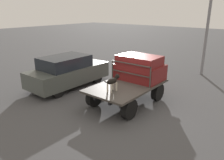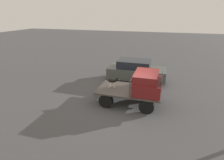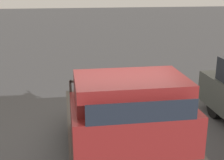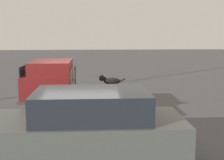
{
  "view_description": "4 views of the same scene",
  "coord_description": "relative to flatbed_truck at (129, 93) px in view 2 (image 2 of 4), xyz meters",
  "views": [
    {
      "loc": [
        -6.98,
        -4.85,
        3.8
      ],
      "look_at": [
        -1.0,
        -0.01,
        1.27
      ],
      "focal_mm": 35.0,
      "sensor_mm": 36.0,
      "label": 1
    },
    {
      "loc": [
        1.64,
        -8.75,
        4.81
      ],
      "look_at": [
        -1.0,
        -0.01,
        1.27
      ],
      "focal_mm": 28.0,
      "sensor_mm": 36.0,
      "label": 2
    },
    {
      "loc": [
        5.48,
        -1.02,
        3.31
      ],
      "look_at": [
        -1.0,
        -0.01,
        1.27
      ],
      "focal_mm": 50.0,
      "sensor_mm": 36.0,
      "label": 3
    },
    {
      "loc": [
        -0.39,
        9.65,
        2.76
      ],
      "look_at": [
        -1.0,
        -0.01,
        1.27
      ],
      "focal_mm": 50.0,
      "sensor_mm": 36.0,
      "label": 4
    }
  ],
  "objects": [
    {
      "name": "ground_plane",
      "position": [
        0.0,
        0.0,
        -0.59
      ],
      "size": [
        80.0,
        80.0,
        0.0
      ],
      "primitive_type": "plane",
      "color": "#474749"
    },
    {
      "name": "flatbed_truck",
      "position": [
        0.0,
        0.0,
        0.0
      ],
      "size": [
        3.47,
        2.04,
        0.82
      ],
      "color": "black",
      "rests_on": "ground"
    },
    {
      "name": "truck_cab",
      "position": [
        0.95,
        0.0,
        0.74
      ],
      "size": [
        1.41,
        1.92,
        1.07
      ],
      "color": "maroon",
      "rests_on": "flatbed_truck"
    },
    {
      "name": "truck_headboard",
      "position": [
        0.2,
        0.0,
        0.8
      ],
      "size": [
        0.04,
        1.92,
        0.86
      ],
      "color": "#3D3833",
      "rests_on": "flatbed_truck"
    },
    {
      "name": "dog",
      "position": [
        -0.92,
        -0.01,
        0.64
      ],
      "size": [
        0.87,
        0.23,
        0.65
      ],
      "rotation": [
        0.0,
        0.0,
        -0.17
      ],
      "color": "beige",
      "rests_on": "flatbed_truck"
    },
    {
      "name": "parked_sedan",
      "position": [
        -0.21,
        3.49,
        0.21
      ],
      "size": [
        4.17,
        1.75,
        1.6
      ],
      "rotation": [
        0.0,
        0.0,
        -0.1
      ],
      "color": "black",
      "rests_on": "ground"
    }
  ]
}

